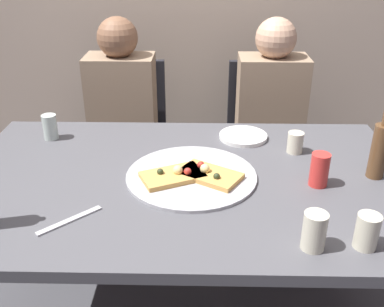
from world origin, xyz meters
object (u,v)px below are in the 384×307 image
Objects in this scene: tumbler_far at (367,231)px; chair_left at (126,132)px; dining_table at (184,193)px; pizza_tray at (191,176)px; guest_in_sweater at (120,121)px; wine_bottle at (379,150)px; pizza_slice_extra at (173,175)px; guest_in_beanie at (272,122)px; table_knife at (70,220)px; wine_glass at (314,231)px; short_glass at (295,142)px; chair_right at (266,133)px; tumbler_near at (50,127)px; soda_can at (319,170)px; plate_stack at (243,136)px; pizza_slice_last at (209,174)px.

tumbler_far is 1.62m from chair_left.
pizza_tray is at bearing -9.54° from dining_table.
tumbler_far is 0.09× the size of guest_in_sweater.
wine_bottle is at bearing 67.74° from tumbler_far.
pizza_slice_extra is 0.28× the size of chair_left.
guest_in_beanie reaches higher than chair_left.
guest_in_sweater is (-0.02, 1.05, -0.10)m from table_knife.
chair_left reaches higher than pizza_tray.
wine_glass reaches higher than short_glass.
wine_bottle reaches higher than tumbler_far.
chair_right is at bearing 94.20° from tumbler_far.
table_knife is at bearing -68.34° from tumbler_near.
guest_in_beanie is (-0.00, -0.15, 0.13)m from chair_right.
tumbler_near is 1.34m from tumbler_far.
tumbler_far is 0.35m from soda_can.
chair_right is (-0.10, 1.31, -0.28)m from tumbler_far.
chair_right is at bearing 66.14° from pizza_tray.
plate_stack is (0.25, 0.35, 0.08)m from dining_table.
short_glass reaches higher than pizza_slice_extra.
chair_right reaches higher than pizza_slice_extra.
short_glass is at bearing 139.28° from chair_left.
tumbler_near reaches higher than table_knife.
pizza_slice_extra reaches higher than pizza_tray.
pizza_slice_last is 2.21× the size of wine_glass.
table_knife is at bearing -148.45° from pizza_slice_last.
pizza_slice_extra is 2.94× the size of short_glass.
short_glass is (0.42, 0.22, 0.04)m from pizza_tray.
pizza_slice_last is at bearing 167.91° from table_knife.
plate_stack is at bearing 65.43° from guest_in_beanie.
tumbler_near is at bearing 166.61° from wine_bottle.
soda_can is at bearing 92.54° from chair_right.
dining_table is at bearing 174.71° from soda_can.
guest_in_beanie reaches higher than pizza_slice_extra.
pizza_slice_extra is 2.32× the size of tumbler_near.
pizza_slice_last is 1.01× the size of pizza_slice_extra.
chair_left is 0.77× the size of guest_in_beanie.
guest_in_beanie is at bearing 23.13° from tumbler_near.
pizza_slice_last reaches higher than pizza_tray.
plate_stack is at bearing 53.35° from pizza_slice_extra.
wine_glass reaches higher than tumbler_near.
chair_left is at bearing 113.28° from pizza_tray.
wine_bottle reaches higher than pizza_slice_extra.
pizza_slice_extra is 1.22× the size of plate_stack.
tumbler_far is at bearing -40.37° from pizza_slice_last.
chair_left is (-0.85, 0.96, -0.29)m from soda_can.
dining_table is 13.78× the size of soda_can.
pizza_tray is at bearing -177.78° from wine_bottle.
tumbler_far is at bearing 124.53° from chair_left.
dining_table is 8.06× the size of plate_stack.
short_glass is at bearing 90.85° from guest_in_beanie.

